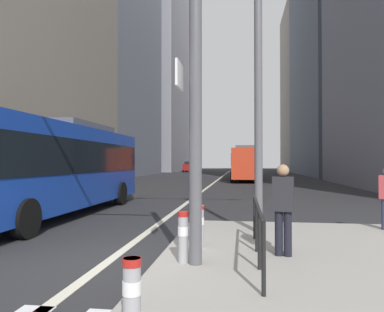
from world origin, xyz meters
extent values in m
plane|color=#28282B|center=(0.00, 20.00, 0.00)|extent=(160.00, 160.00, 0.00)
cube|color=beige|center=(0.00, 30.00, 0.01)|extent=(0.20, 80.00, 0.01)
cube|color=gray|center=(-16.00, 69.02, 26.58)|extent=(12.36, 24.41, 53.15)
cube|color=slate|center=(17.00, 47.90, 16.74)|extent=(12.19, 25.06, 33.47)
cube|color=gray|center=(17.00, 74.07, 17.65)|extent=(10.55, 21.76, 35.30)
cube|color=#14389E|center=(-3.97, 5.11, 1.73)|extent=(2.53, 11.28, 2.75)
cube|color=black|center=(-3.97, 5.11, 2.07)|extent=(2.57, 11.05, 1.10)
cube|color=#4C4C51|center=(-3.97, 6.80, 3.25)|extent=(1.76, 4.06, 0.30)
cylinder|color=black|center=(-2.76, 1.50, 0.50)|extent=(0.30, 1.00, 1.00)
cylinder|color=black|center=(-2.78, 8.72, 0.50)|extent=(0.30, 1.00, 1.00)
cylinder|color=black|center=(-5.18, 8.71, 0.50)|extent=(0.30, 1.00, 1.00)
cube|color=red|center=(2.73, 30.69, 1.73)|extent=(2.71, 11.71, 2.75)
cube|color=black|center=(2.73, 30.69, 2.07)|extent=(2.75, 11.48, 1.10)
cube|color=#4C4C51|center=(2.76, 28.94, 3.25)|extent=(1.83, 4.23, 0.30)
cylinder|color=black|center=(1.46, 34.40, 0.50)|extent=(0.32, 1.01, 1.00)
cylinder|color=black|center=(3.86, 34.45, 0.50)|extent=(0.32, 1.01, 1.00)
cylinder|color=black|center=(1.60, 26.93, 0.50)|extent=(0.32, 1.01, 1.00)
cylinder|color=black|center=(4.00, 26.98, 0.50)|extent=(0.32, 1.01, 1.00)
cube|color=maroon|center=(-7.00, 59.86, 0.87)|extent=(1.92, 4.53, 1.10)
cube|color=black|center=(-7.00, 60.01, 1.68)|extent=(1.57, 2.46, 0.52)
cylinder|color=black|center=(-6.14, 58.31, 0.32)|extent=(0.24, 0.65, 0.64)
cylinder|color=black|center=(-7.96, 58.37, 0.32)|extent=(0.24, 0.65, 0.64)
cylinder|color=black|center=(-6.05, 61.35, 0.32)|extent=(0.24, 0.65, 0.64)
cylinder|color=black|center=(-7.86, 61.41, 0.32)|extent=(0.24, 0.65, 0.64)
cube|color=gold|center=(3.59, 53.50, 0.87)|extent=(1.93, 4.12, 1.10)
cube|color=black|center=(3.59, 53.35, 1.68)|extent=(1.58, 2.25, 0.52)
cylinder|color=black|center=(2.73, 54.91, 0.32)|extent=(0.24, 0.65, 0.64)
cylinder|color=black|center=(4.55, 54.84, 0.32)|extent=(0.24, 0.65, 0.64)
cylinder|color=black|center=(2.63, 52.15, 0.32)|extent=(0.24, 0.65, 0.64)
cylinder|color=black|center=(4.45, 52.09, 0.32)|extent=(0.24, 0.65, 0.64)
cylinder|color=#515156|center=(1.73, -0.68, 3.15)|extent=(0.22, 0.22, 6.00)
cube|color=white|center=(1.48, -0.86, 3.35)|extent=(0.04, 0.60, 0.44)
cylinder|color=#56565B|center=(2.93, 2.40, 4.15)|extent=(0.20, 0.20, 8.00)
cylinder|color=#99999E|center=(1.42, -3.35, 0.54)|extent=(0.18, 0.18, 0.78)
cylinder|color=white|center=(1.42, -3.35, 0.63)|extent=(0.19, 0.19, 0.14)
cylinder|color=#B21E19|center=(1.42, -3.35, 0.89)|extent=(0.20, 0.20, 0.08)
cylinder|color=#99999E|center=(1.51, -0.62, 0.59)|extent=(0.18, 0.18, 0.88)
cylinder|color=white|center=(1.51, -0.62, 0.70)|extent=(0.19, 0.19, 0.16)
cylinder|color=#B21E19|center=(1.51, -0.62, 0.99)|extent=(0.20, 0.20, 0.08)
cylinder|color=#99999E|center=(1.65, 0.62, 0.58)|extent=(0.18, 0.18, 0.85)
cylinder|color=white|center=(1.65, 0.62, 0.68)|extent=(0.19, 0.19, 0.15)
cylinder|color=#B21E19|center=(1.65, 0.62, 0.96)|extent=(0.20, 0.20, 0.08)
cylinder|color=black|center=(2.80, -2.05, 0.62)|extent=(0.06, 0.06, 0.95)
cylinder|color=black|center=(2.80, -0.85, 0.62)|extent=(0.06, 0.06, 0.95)
cylinder|color=black|center=(2.80, 0.34, 0.62)|extent=(0.06, 0.06, 0.95)
cylinder|color=black|center=(2.80, 1.54, 0.62)|extent=(0.06, 0.06, 0.95)
cylinder|color=black|center=(2.80, -0.25, 1.10)|extent=(0.06, 3.59, 0.06)
cylinder|color=#2D334C|center=(6.15, 3.14, 0.55)|extent=(0.15, 0.15, 0.79)
cylinder|color=black|center=(3.36, 0.07, 0.57)|extent=(0.15, 0.15, 0.83)
cylinder|color=black|center=(3.20, 0.10, 0.57)|extent=(0.15, 0.15, 0.83)
cube|color=#232328|center=(3.28, 0.09, 1.30)|extent=(0.42, 0.31, 0.64)
sphere|color=#9E7556|center=(3.28, 0.09, 1.74)|extent=(0.23, 0.23, 0.23)
camera|label=1|loc=(2.53, -6.97, 1.90)|focal=34.61mm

